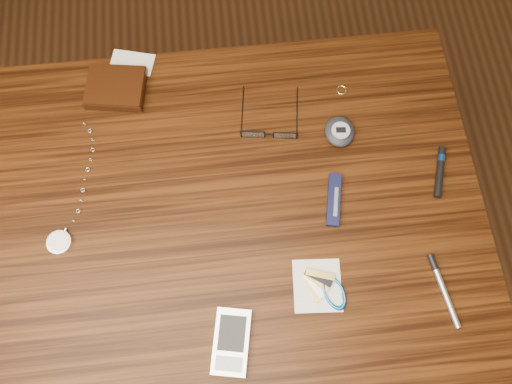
{
  "coord_description": "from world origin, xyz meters",
  "views": [
    {
      "loc": [
        0.05,
        -0.28,
        1.63
      ],
      "look_at": [
        0.08,
        0.02,
        0.76
      ],
      "focal_mm": 35.0,
      "sensor_mm": 36.0,
      "label": 1
    }
  ],
  "objects_px": {
    "pocket_watch": "(61,239)",
    "wallet_and_card": "(116,87)",
    "desk": "(218,224)",
    "pedometer": "(340,131)",
    "eyeglasses": "(269,132)",
    "pocket_knife": "(334,200)",
    "notepad_keys": "(326,288)",
    "pda_phone": "(231,342)",
    "silver_pen": "(442,285)"
  },
  "relations": [
    {
      "from": "pocket_watch",
      "to": "wallet_and_card",
      "type": "bearing_deg",
      "value": 70.59
    },
    {
      "from": "desk",
      "to": "pedometer",
      "type": "height_order",
      "value": "pedometer"
    },
    {
      "from": "eyeglasses",
      "to": "pedometer",
      "type": "bearing_deg",
      "value": -5.87
    },
    {
      "from": "wallet_and_card",
      "to": "pocket_knife",
      "type": "xyz_separation_m",
      "value": [
        0.4,
        -0.28,
        -0.01
      ]
    },
    {
      "from": "pedometer",
      "to": "eyeglasses",
      "type": "bearing_deg",
      "value": 174.13
    },
    {
      "from": "notepad_keys",
      "to": "pocket_knife",
      "type": "bearing_deg",
      "value": 76.24
    },
    {
      "from": "pocket_watch",
      "to": "notepad_keys",
      "type": "distance_m",
      "value": 0.48
    },
    {
      "from": "eyeglasses",
      "to": "wallet_and_card",
      "type": "bearing_deg",
      "value": 156.17
    },
    {
      "from": "pedometer",
      "to": "pda_phone",
      "type": "bearing_deg",
      "value": -123.57
    },
    {
      "from": "desk",
      "to": "pedometer",
      "type": "relative_size",
      "value": 14.21
    },
    {
      "from": "pocket_watch",
      "to": "pocket_knife",
      "type": "xyz_separation_m",
      "value": [
        0.5,
        0.02,
        0.0
      ]
    },
    {
      "from": "pedometer",
      "to": "silver_pen",
      "type": "height_order",
      "value": "pedometer"
    },
    {
      "from": "desk",
      "to": "notepad_keys",
      "type": "height_order",
      "value": "notepad_keys"
    },
    {
      "from": "eyeglasses",
      "to": "pocket_watch",
      "type": "relative_size",
      "value": 0.49
    },
    {
      "from": "pda_phone",
      "to": "silver_pen",
      "type": "bearing_deg",
      "value": 8.69
    },
    {
      "from": "pedometer",
      "to": "notepad_keys",
      "type": "height_order",
      "value": "pedometer"
    },
    {
      "from": "pocket_knife",
      "to": "silver_pen",
      "type": "distance_m",
      "value": 0.24
    },
    {
      "from": "pedometer",
      "to": "pocket_knife",
      "type": "xyz_separation_m",
      "value": [
        -0.03,
        -0.13,
        -0.01
      ]
    },
    {
      "from": "eyeglasses",
      "to": "pocket_watch",
      "type": "bearing_deg",
      "value": -156.89
    },
    {
      "from": "wallet_and_card",
      "to": "pocket_knife",
      "type": "bearing_deg",
      "value": -35.05
    },
    {
      "from": "wallet_and_card",
      "to": "pedometer",
      "type": "bearing_deg",
      "value": -18.49
    },
    {
      "from": "wallet_and_card",
      "to": "pocket_knife",
      "type": "distance_m",
      "value": 0.48
    },
    {
      "from": "eyeglasses",
      "to": "pocket_knife",
      "type": "relative_size",
      "value": 1.23
    },
    {
      "from": "pda_phone",
      "to": "silver_pen",
      "type": "xyz_separation_m",
      "value": [
        0.37,
        0.06,
        -0.0
      ]
    },
    {
      "from": "pedometer",
      "to": "silver_pen",
      "type": "relative_size",
      "value": 0.54
    },
    {
      "from": "eyeglasses",
      "to": "pedometer",
      "type": "relative_size",
      "value": 1.81
    },
    {
      "from": "notepad_keys",
      "to": "desk",
      "type": "bearing_deg",
      "value": 137.98
    },
    {
      "from": "desk",
      "to": "pedometer",
      "type": "distance_m",
      "value": 0.31
    },
    {
      "from": "desk",
      "to": "pocket_watch",
      "type": "distance_m",
      "value": 0.3
    },
    {
      "from": "pedometer",
      "to": "notepad_keys",
      "type": "distance_m",
      "value": 0.3
    },
    {
      "from": "notepad_keys",
      "to": "silver_pen",
      "type": "bearing_deg",
      "value": -4.13
    },
    {
      "from": "eyeglasses",
      "to": "pocket_watch",
      "type": "xyz_separation_m",
      "value": [
        -0.4,
        -0.17,
        -0.01
      ]
    },
    {
      "from": "pda_phone",
      "to": "notepad_keys",
      "type": "xyz_separation_m",
      "value": [
        0.17,
        0.07,
        -0.0
      ]
    },
    {
      "from": "pocket_watch",
      "to": "pda_phone",
      "type": "relative_size",
      "value": 2.2
    },
    {
      "from": "pocket_watch",
      "to": "pocket_knife",
      "type": "height_order",
      "value": "pocket_knife"
    },
    {
      "from": "eyeglasses",
      "to": "pda_phone",
      "type": "distance_m",
      "value": 0.39
    },
    {
      "from": "pocket_knife",
      "to": "pocket_watch",
      "type": "bearing_deg",
      "value": -177.59
    },
    {
      "from": "eyeglasses",
      "to": "pda_phone",
      "type": "bearing_deg",
      "value": -105.78
    },
    {
      "from": "desk",
      "to": "pocket_watch",
      "type": "height_order",
      "value": "pocket_watch"
    },
    {
      "from": "notepad_keys",
      "to": "pocket_watch",
      "type": "bearing_deg",
      "value": 163.38
    },
    {
      "from": "pocket_knife",
      "to": "silver_pen",
      "type": "height_order",
      "value": "pocket_knife"
    },
    {
      "from": "silver_pen",
      "to": "pocket_watch",
      "type": "bearing_deg",
      "value": 167.07
    },
    {
      "from": "wallet_and_card",
      "to": "eyeglasses",
      "type": "relative_size",
      "value": 1.21
    },
    {
      "from": "pocket_watch",
      "to": "pda_phone",
      "type": "bearing_deg",
      "value": -35.86
    },
    {
      "from": "wallet_and_card",
      "to": "silver_pen",
      "type": "bearing_deg",
      "value": -38.9
    },
    {
      "from": "desk",
      "to": "silver_pen",
      "type": "distance_m",
      "value": 0.44
    },
    {
      "from": "pocket_watch",
      "to": "pedometer",
      "type": "bearing_deg",
      "value": 16.29
    },
    {
      "from": "pocket_watch",
      "to": "pocket_knife",
      "type": "distance_m",
      "value": 0.5
    },
    {
      "from": "eyeglasses",
      "to": "notepad_keys",
      "type": "bearing_deg",
      "value": -78.14
    },
    {
      "from": "pda_phone",
      "to": "pedometer",
      "type": "bearing_deg",
      "value": 56.43
    }
  ]
}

